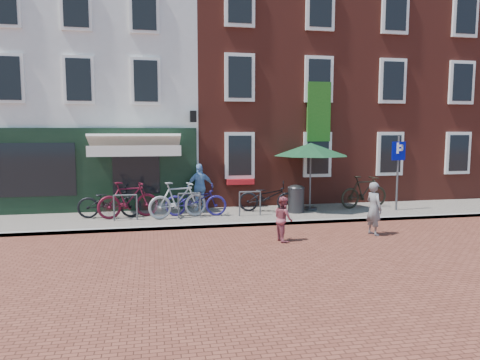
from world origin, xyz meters
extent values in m
plane|color=brown|center=(0.00, 0.00, 0.00)|extent=(80.00, 80.00, 0.00)
cube|color=slate|center=(1.00, 1.50, 0.05)|extent=(24.00, 3.00, 0.10)
cube|color=silver|center=(-5.00, 7.00, 4.50)|extent=(8.00, 8.00, 9.00)
cube|color=maroon|center=(2.00, 7.00, 5.00)|extent=(6.00, 8.00, 10.00)
cube|color=maroon|center=(8.00, 7.00, 5.00)|extent=(6.00, 8.00, 10.00)
cylinder|color=#302F32|center=(2.18, 1.48, 0.52)|extent=(0.56, 0.56, 0.84)
ellipsoid|color=#302F32|center=(2.18, 1.48, 1.00)|extent=(0.56, 0.56, 0.25)
cylinder|color=#4C4C4F|center=(5.81, 1.20, 1.41)|extent=(0.07, 0.07, 2.62)
cube|color=#020889|center=(5.81, 1.18, 2.20)|extent=(0.50, 0.04, 0.65)
cylinder|color=#4C4C4F|center=(2.84, 1.88, 0.14)|extent=(0.50, 0.50, 0.08)
cylinder|color=#4C4C4F|center=(2.84, 1.88, 1.23)|extent=(0.06, 0.06, 2.25)
cone|color=#154122|center=(2.84, 1.88, 2.35)|extent=(2.68, 2.68, 0.45)
imported|color=slate|center=(3.40, -1.72, 0.75)|extent=(0.48, 0.61, 1.49)
imported|color=#96424D|center=(0.71, -1.90, 0.60)|extent=(0.52, 0.63, 1.19)
imported|color=#6F9ED6|center=(-1.00, 2.60, 0.92)|extent=(0.99, 0.48, 1.64)
imported|color=black|center=(-4.03, 1.76, 0.63)|extent=(2.04, 0.76, 1.06)
imported|color=#500D1C|center=(-3.43, 1.62, 0.69)|extent=(2.03, 1.00, 1.18)
imported|color=navy|center=(-1.26, 1.53, 0.63)|extent=(2.10, 0.99, 1.06)
imported|color=#9A9A9C|center=(-1.86, 1.29, 0.69)|extent=(2.04, 1.06, 1.18)
imported|color=black|center=(1.26, 1.80, 0.63)|extent=(2.14, 1.25, 1.06)
imported|color=black|center=(4.92, 1.88, 0.69)|extent=(2.03, 0.88, 1.18)
camera|label=1|loc=(-2.67, -13.07, 2.93)|focal=33.51mm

